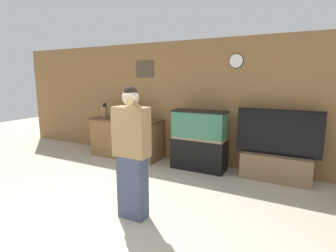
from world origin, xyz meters
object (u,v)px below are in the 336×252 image
knife_block (105,112)px  person_standing (131,151)px  counter_island (126,138)px  aquarium_on_stand (199,140)px  tv_on_stand (276,160)px  microwave (131,114)px

knife_block → person_standing: 3.13m
counter_island → aquarium_on_stand: size_ratio=1.43×
counter_island → aquarium_on_stand: aquarium_on_stand is taller
aquarium_on_stand → tv_on_stand: tv_on_stand is taller
tv_on_stand → aquarium_on_stand: bearing=-176.2°
tv_on_stand → person_standing: person_standing is taller
knife_block → tv_on_stand: size_ratio=0.24×
counter_island → knife_block: 0.83m
tv_on_stand → person_standing: 2.77m
knife_block → aquarium_on_stand: bearing=1.0°
knife_block → aquarium_on_stand: 2.43m
knife_block → person_standing: person_standing is taller
counter_island → tv_on_stand: bearing=1.6°
counter_island → person_standing: size_ratio=0.99×
microwave → tv_on_stand: bearing=2.5°
knife_block → person_standing: bearing=-42.7°
aquarium_on_stand → person_standing: 2.18m
person_standing → aquarium_on_stand: bearing=87.6°
counter_island → microwave: bearing=-13.1°
aquarium_on_stand → tv_on_stand: bearing=3.8°
microwave → knife_block: size_ratio=1.36×
counter_island → knife_block: bearing=-175.3°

